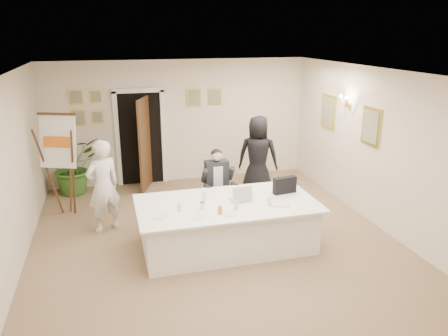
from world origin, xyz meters
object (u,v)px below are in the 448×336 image
standing_man (103,186)px  laptop (240,192)px  flip_chart (64,170)px  laptop_bag (285,185)px  seated_man (217,184)px  potted_palm (72,166)px  steel_jug (202,206)px  conference_table (227,224)px  paper_stack (280,204)px  standing_woman (258,156)px  oj_glass (220,210)px

standing_man → laptop: bearing=126.5°
flip_chart → laptop_bag: bearing=-27.5°
flip_chart → standing_man: flip_chart is taller
seated_man → potted_palm: bearing=137.7°
seated_man → steel_jug: bearing=-117.3°
seated_man → potted_palm: size_ratio=1.13×
conference_table → seated_man: 1.19m
flip_chart → paper_stack: 4.15m
seated_man → potted_palm: 3.44m
standing_woman → paper_stack: 2.46m
standing_woman → laptop: (-1.02, -2.04, 0.04)m
standing_man → laptop_bag: size_ratio=4.09×
laptop → paper_stack: 0.67m
conference_table → oj_glass: (-0.22, -0.42, 0.45)m
potted_palm → oj_glass: (2.33, -3.71, 0.24)m
flip_chart → standing_man: (0.71, -0.91, -0.08)m
conference_table → paper_stack: paper_stack is taller
paper_stack → oj_glass: bearing=-174.0°
seated_man → standing_man: (-2.04, 0.00, 0.15)m
potted_palm → seated_man: bearing=-38.6°
seated_man → laptop: size_ratio=3.88×
flip_chart → oj_glass: size_ratio=15.05×
potted_palm → oj_glass: bearing=-57.9°
seated_man → flip_chart: size_ratio=0.70×
laptop_bag → laptop: bearing=179.2°
standing_woman → laptop: bearing=88.1°
standing_woman → conference_table: bearing=83.6°
laptop_bag → steel_jug: bearing=-175.9°
flip_chart → standing_woman: size_ratio=1.12×
potted_palm → steel_jug: (2.12, -3.45, 0.23)m
conference_table → standing_man: 2.27m
standing_woman → oj_glass: (-1.48, -2.51, -0.03)m
laptop → oj_glass: (-0.47, -0.47, -0.07)m
conference_table → standing_man: size_ratio=1.74×
seated_man → standing_woman: 1.48m
oj_glass → steel_jug: size_ratio=1.18×
standing_man → potted_palm: (-0.65, 2.14, -0.23)m
paper_stack → conference_table: bearing=158.3°
potted_palm → paper_stack: bearing=-47.2°
conference_table → steel_jug: size_ratio=26.08×
conference_table → steel_jug: bearing=-160.1°
flip_chart → conference_table: bearing=-38.3°
conference_table → potted_palm: bearing=127.7°
laptop_bag → steel_jug: 1.53m
paper_stack → oj_glass: size_ratio=2.25×
standing_woman → laptop: 2.28m
oj_glass → flip_chart: bearing=133.9°
flip_chart → laptop: flip_chart is taller
paper_stack → seated_man: bearing=114.1°
seated_man → paper_stack: seated_man is taller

